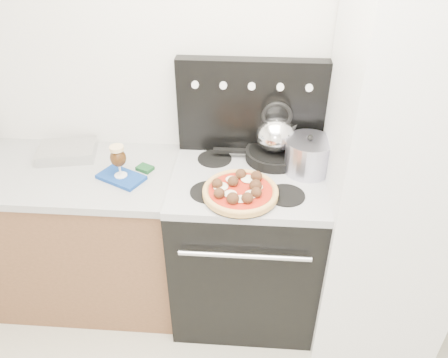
# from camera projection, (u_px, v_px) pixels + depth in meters

# --- Properties ---
(room_shell) EXTENTS (3.52, 3.01, 2.52)m
(room_shell) POSITION_uv_depth(u_px,v_px,m) (216.00, 250.00, 1.26)
(room_shell) COLOR beige
(room_shell) RESTS_ON ground
(base_cabinet) EXTENTS (1.45, 0.60, 0.86)m
(base_cabinet) POSITION_uv_depth(u_px,v_px,m) (55.00, 236.00, 2.53)
(base_cabinet) COLOR brown
(base_cabinet) RESTS_ON ground
(countertop) EXTENTS (1.48, 0.63, 0.04)m
(countertop) POSITION_uv_depth(u_px,v_px,m) (36.00, 171.00, 2.28)
(countertop) COLOR #A7A7A7
(countertop) RESTS_ON base_cabinet
(stove_body) EXTENTS (0.76, 0.65, 0.88)m
(stove_body) POSITION_uv_depth(u_px,v_px,m) (245.00, 247.00, 2.44)
(stove_body) COLOR black
(stove_body) RESTS_ON ground
(cooktop) EXTENTS (0.76, 0.65, 0.04)m
(cooktop) POSITION_uv_depth(u_px,v_px,m) (248.00, 180.00, 2.18)
(cooktop) COLOR #ADADB2
(cooktop) RESTS_ON stove_body
(backguard) EXTENTS (0.76, 0.08, 0.50)m
(backguard) POSITION_uv_depth(u_px,v_px,m) (251.00, 107.00, 2.25)
(backguard) COLOR black
(backguard) RESTS_ON cooktop
(fridge) EXTENTS (0.64, 0.68, 1.90)m
(fridge) POSITION_uv_depth(u_px,v_px,m) (394.00, 180.00, 2.09)
(fridge) COLOR silver
(fridge) RESTS_ON ground
(foil_sheet) EXTENTS (0.33, 0.27, 0.06)m
(foil_sheet) POSITION_uv_depth(u_px,v_px,m) (67.00, 151.00, 2.35)
(foil_sheet) COLOR silver
(foil_sheet) RESTS_ON countertop
(oven_mitt) EXTENTS (0.26, 0.22, 0.02)m
(oven_mitt) POSITION_uv_depth(u_px,v_px,m) (121.00, 177.00, 2.18)
(oven_mitt) COLOR navy
(oven_mitt) RESTS_ON countertop
(beer_glass) EXTENTS (0.10, 0.10, 0.17)m
(beer_glass) POSITION_uv_depth(u_px,v_px,m) (119.00, 161.00, 2.12)
(beer_glass) COLOR #341C09
(beer_glass) RESTS_ON oven_mitt
(pizza_pan) EXTENTS (0.37, 0.37, 0.01)m
(pizza_pan) POSITION_uv_depth(u_px,v_px,m) (240.00, 196.00, 2.02)
(pizza_pan) COLOR black
(pizza_pan) RESTS_ON cooktop
(pizza) EXTENTS (0.41, 0.41, 0.05)m
(pizza) POSITION_uv_depth(u_px,v_px,m) (240.00, 190.00, 2.01)
(pizza) COLOR #E4B36B
(pizza) RESTS_ON pizza_pan
(skillet) EXTENTS (0.30, 0.30, 0.05)m
(skillet) POSITION_uv_depth(u_px,v_px,m) (274.00, 155.00, 2.29)
(skillet) COLOR black
(skillet) RESTS_ON cooktop
(tea_kettle) EXTENTS (0.26, 0.26, 0.23)m
(tea_kettle) POSITION_uv_depth(u_px,v_px,m) (276.00, 131.00, 2.21)
(tea_kettle) COLOR silver
(tea_kettle) RESTS_ON skillet
(stock_pot) EXTENTS (0.27, 0.27, 0.17)m
(stock_pot) POSITION_uv_depth(u_px,v_px,m) (308.00, 157.00, 2.16)
(stock_pot) COLOR #B3B2C6
(stock_pot) RESTS_ON cooktop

